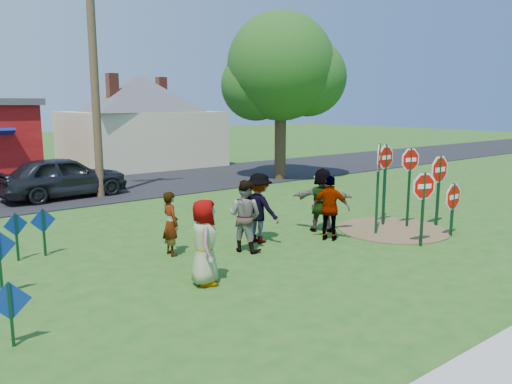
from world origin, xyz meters
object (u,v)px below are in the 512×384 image
stop_sign_c (410,169)px  person_a (204,242)px  stop_sign_a (424,193)px  suv (64,177)px  utility_pole (93,59)px  person_b (171,224)px  leafy_tree (283,73)px  stop_sign_b (386,165)px  stop_sign_d (385,163)px

stop_sign_c → person_a: bearing=-167.6°
stop_sign_a → stop_sign_c: bearing=61.3°
suv → utility_pole: (1.19, -0.69, 4.46)m
person_b → suv: suv is taller
person_b → stop_sign_a: bearing=-117.5°
stop_sign_a → suv: bearing=128.6°
person_a → leafy_tree: size_ratio=0.22×
utility_pole → leafy_tree: (8.83, -0.77, -0.20)m
stop_sign_b → utility_pole: utility_pole is taller
leafy_tree → person_a: bearing=-137.1°
stop_sign_d → utility_pole: size_ratio=0.26×
person_a → person_b: (0.42, 2.21, -0.10)m
stop_sign_a → person_b: 6.44m
stop_sign_a → leafy_tree: (4.83, 11.08, 3.70)m
stop_sign_c → utility_pole: utility_pole is taller
utility_pole → person_a: bearing=-100.1°
suv → leafy_tree: 10.98m
person_b → leafy_tree: bearing=-49.4°
utility_pole → stop_sign_b: bearing=-62.8°
stop_sign_d → suv: bearing=96.3°
suv → utility_pole: 4.67m
suv → leafy_tree: bearing=-102.6°
stop_sign_c → person_b: stop_sign_c is taller
person_b → utility_pole: size_ratio=0.16×
stop_sign_c → stop_sign_a: bearing=-125.1°
stop_sign_d → person_b: bearing=145.2°
stop_sign_b → person_a: size_ratio=1.45×
utility_pole → stop_sign_c: bearing=-62.5°
stop_sign_b → person_b: size_ratio=1.63×
stop_sign_a → person_b: size_ratio=1.31×
leafy_tree → stop_sign_c: bearing=-109.4°
stop_sign_d → utility_pole: utility_pole is taller
stop_sign_d → person_a: bearing=163.0°
stop_sign_c → stop_sign_d: 0.85m
stop_sign_b → stop_sign_c: stop_sign_b is taller
person_b → leafy_tree: 13.62m
suv → leafy_tree: size_ratio=0.60×
suv → utility_pole: utility_pole is taller
stop_sign_b → person_b: bearing=166.0°
stop_sign_d → leafy_tree: 10.00m
leafy_tree → stop_sign_a: bearing=-113.6°
person_a → person_b: bearing=17.8°
person_b → utility_pole: 9.78m
person_a → leafy_tree: (10.74, 9.98, 4.23)m
stop_sign_d → suv: (-6.54, 10.26, -1.02)m
suv → leafy_tree: leafy_tree is taller
utility_pole → suv: bearing=149.8°
person_a → suv: person_a is taller
stop_sign_b → utility_pole: (-5.05, 9.82, 3.46)m
stop_sign_c → leafy_tree: (3.40, 9.64, 3.35)m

